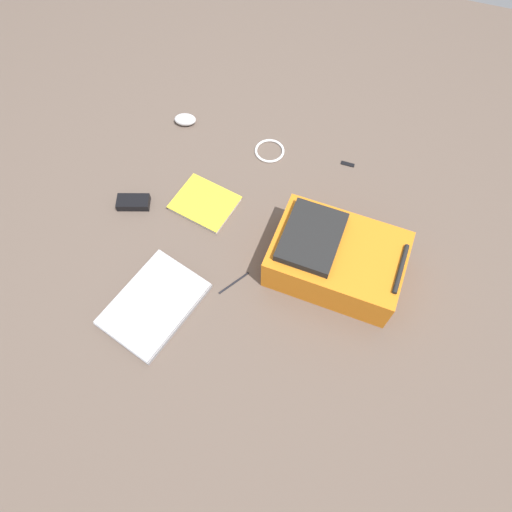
{
  "coord_description": "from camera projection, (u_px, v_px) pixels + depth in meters",
  "views": [
    {
      "loc": [
        0.81,
        0.29,
        1.56
      ],
      "look_at": [
        0.03,
        0.03,
        0.02
      ],
      "focal_mm": 32.56,
      "sensor_mm": 36.0,
      "label": 1
    }
  ],
  "objects": [
    {
      "name": "ground_plane",
      "position": [
        252.0,
        249.0,
        1.78
      ],
      "size": [
        3.63,
        3.63,
        0.0
      ],
      "primitive_type": "plane",
      "color": "brown"
    },
    {
      "name": "backpack",
      "position": [
        335.0,
        258.0,
        1.66
      ],
      "size": [
        0.34,
        0.47,
        0.2
      ],
      "color": "orange",
      "rests_on": "ground_plane"
    },
    {
      "name": "laptop",
      "position": [
        154.0,
        304.0,
        1.65
      ],
      "size": [
        0.41,
        0.34,
        0.03
      ],
      "color": "#929296",
      "rests_on": "ground_plane"
    },
    {
      "name": "book_red",
      "position": [
        205.0,
        203.0,
        1.86
      ],
      "size": [
        0.24,
        0.27,
        0.02
      ],
      "color": "silver",
      "rests_on": "ground_plane"
    },
    {
      "name": "computer_mouse",
      "position": [
        185.0,
        120.0,
        2.06
      ],
      "size": [
        0.08,
        0.11,
        0.04
      ],
      "primitive_type": "ellipsoid",
      "rotation": [
        0.0,
        0.0,
        0.24
      ],
      "color": "silver",
      "rests_on": "ground_plane"
    },
    {
      "name": "cable_coil",
      "position": [
        270.0,
        151.0,
        2.0
      ],
      "size": [
        0.13,
        0.13,
        0.01
      ],
      "primitive_type": "torus",
      "color": "silver",
      "rests_on": "ground_plane"
    },
    {
      "name": "power_brick",
      "position": [
        133.0,
        202.0,
        1.86
      ],
      "size": [
        0.1,
        0.14,
        0.03
      ],
      "primitive_type": "cube",
      "rotation": [
        0.0,
        0.0,
        0.32
      ],
      "color": "black",
      "rests_on": "ground_plane"
    },
    {
      "name": "pen_black",
      "position": [
        234.0,
        283.0,
        1.71
      ],
      "size": [
        0.12,
        0.08,
        0.01
      ],
      "primitive_type": "cylinder",
      "rotation": [
        1.57,
        0.0,
        0.99
      ],
      "color": "black",
      "rests_on": "ground_plane"
    },
    {
      "name": "usb_stick",
      "position": [
        348.0,
        164.0,
        1.96
      ],
      "size": [
        0.02,
        0.06,
        0.01
      ],
      "primitive_type": "cube",
      "rotation": [
        0.0,
        0.0,
        -0.0
      ],
      "color": "black",
      "rests_on": "ground_plane"
    }
  ]
}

